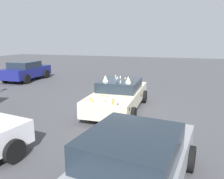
# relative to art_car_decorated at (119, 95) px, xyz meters

# --- Properties ---
(ground_plane) EXTENTS (60.00, 60.00, 0.00)m
(ground_plane) POSITION_rel_art_car_decorated_xyz_m (-0.05, -0.00, -0.67)
(ground_plane) COLOR #47474C
(art_car_decorated) EXTENTS (4.68, 2.17, 1.58)m
(art_car_decorated) POSITION_rel_art_car_decorated_xyz_m (0.00, 0.00, 0.00)
(art_car_decorated) COLOR beige
(art_car_decorated) RESTS_ON ground
(parked_sedan_behind_left) EXTENTS (4.07, 2.13, 1.45)m
(parked_sedan_behind_left) POSITION_rel_art_car_decorated_xyz_m (4.78, 8.76, 0.07)
(parked_sedan_behind_left) COLOR navy
(parked_sedan_behind_left) RESTS_ON ground
(parked_sedan_row_back_center) EXTENTS (4.20, 2.43, 1.43)m
(parked_sedan_row_back_center) POSITION_rel_art_car_decorated_xyz_m (-5.32, -1.90, 0.04)
(parked_sedan_row_back_center) COLOR gray
(parked_sedan_row_back_center) RESTS_ON ground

